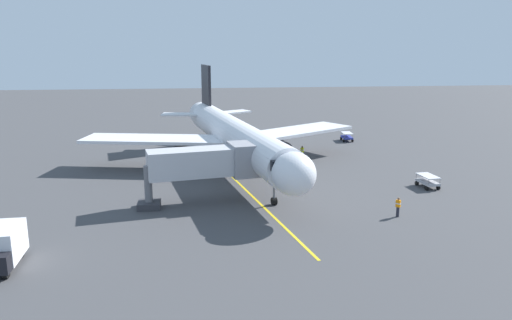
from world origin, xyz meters
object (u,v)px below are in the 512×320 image
(ground_crew_loader, at_px, (148,167))
(baggage_cart_starboard_side, at_px, (347,137))
(ground_crew_marshaller, at_px, (398,207))
(airplane, at_px, (234,136))
(ground_crew_wing_walker, at_px, (302,152))
(jet_bridge, at_px, (210,163))
(baggage_cart_portside, at_px, (428,181))
(box_truck_near_nose, at_px, (3,247))

(ground_crew_loader, bearing_deg, baggage_cart_starboard_side, -148.58)
(ground_crew_marshaller, height_order, baggage_cart_starboard_side, ground_crew_marshaller)
(airplane, relative_size, ground_crew_wing_walker, 23.48)
(jet_bridge, height_order, baggage_cart_portside, jet_bridge)
(baggage_cart_starboard_side, bearing_deg, airplane, 41.01)
(ground_crew_wing_walker, bearing_deg, ground_crew_loader, 17.37)
(baggage_cart_portside, bearing_deg, jet_bridge, 6.08)
(jet_bridge, distance_m, baggage_cart_portside, 22.59)
(jet_bridge, bearing_deg, ground_crew_wing_walker, -126.06)
(ground_crew_marshaller, relative_size, baggage_cart_starboard_side, 0.64)
(airplane, distance_m, ground_crew_loader, 10.45)
(ground_crew_marshaller, height_order, ground_crew_wing_walker, same)
(ground_crew_marshaller, height_order, ground_crew_loader, same)
(airplane, xyz_separation_m, baggage_cart_starboard_side, (-18.27, -15.88, -3.35))
(baggage_cart_starboard_side, bearing_deg, jet_bridge, 52.56)
(airplane, xyz_separation_m, ground_crew_marshaller, (-12.55, 17.98, -3.12))
(ground_crew_marshaller, bearing_deg, baggage_cart_starboard_side, -99.58)
(ground_crew_loader, bearing_deg, box_truck_near_nose, 72.67)
(jet_bridge, bearing_deg, ground_crew_marshaller, 159.44)
(ground_crew_marshaller, distance_m, baggage_cart_starboard_side, 34.34)
(box_truck_near_nose, distance_m, baggage_cart_portside, 39.06)
(box_truck_near_nose, bearing_deg, jet_bridge, -138.57)
(jet_bridge, distance_m, baggage_cart_starboard_side, 35.37)
(baggage_cart_starboard_side, bearing_deg, box_truck_near_nose, 48.72)
(ground_crew_marshaller, distance_m, baggage_cart_portside, 10.55)
(ground_crew_loader, height_order, baggage_cart_starboard_side, ground_crew_loader)
(airplane, relative_size, ground_crew_loader, 23.48)
(ground_crew_loader, relative_size, box_truck_near_nose, 0.36)
(airplane, height_order, ground_crew_loader, airplane)
(ground_crew_loader, distance_m, baggage_cart_starboard_side, 33.00)
(airplane, xyz_separation_m, ground_crew_loader, (9.89, 1.31, -3.12))
(airplane, relative_size, ground_crew_marshaller, 23.48)
(airplane, height_order, jet_bridge, airplane)
(baggage_cart_portside, bearing_deg, ground_crew_wing_walker, -54.77)
(ground_crew_wing_walker, bearing_deg, baggage_cart_starboard_side, -129.39)
(ground_crew_loader, bearing_deg, jet_bridge, 122.02)
(ground_crew_wing_walker, bearing_deg, airplane, 27.05)
(ground_crew_wing_walker, xyz_separation_m, box_truck_near_nose, (26.08, 28.98, 0.50))
(airplane, bearing_deg, jet_bridge, 75.37)
(airplane, distance_m, ground_crew_marshaller, 22.15)
(airplane, distance_m, jet_bridge, 12.50)
(jet_bridge, xyz_separation_m, ground_crew_loader, (6.74, -10.77, -2.88))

